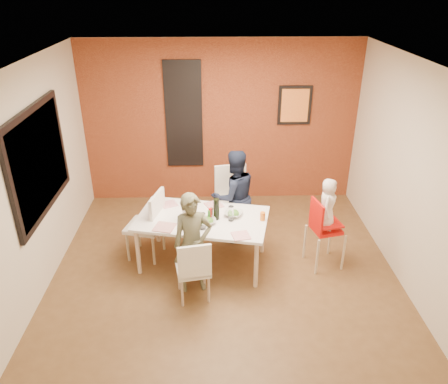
{
  "coord_description": "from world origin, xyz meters",
  "views": [
    {
      "loc": [
        -0.14,
        -4.7,
        3.54
      ],
      "look_at": [
        0.0,
        0.3,
        1.05
      ],
      "focal_mm": 35.0,
      "sensor_mm": 36.0,
      "label": 1
    }
  ],
  "objects_px": {
    "toddler": "(327,204)",
    "wine_bottle": "(216,209)",
    "high_chair": "(323,227)",
    "child_near": "(193,244)",
    "chair_far": "(232,196)",
    "chair_left": "(150,222)",
    "child_far": "(234,196)",
    "dining_table": "(202,222)",
    "paper_towel_roll": "(187,210)",
    "chair_near": "(194,268)"
  },
  "relations": [
    {
      "from": "high_chair",
      "to": "paper_towel_roll",
      "type": "relative_size",
      "value": 3.37
    },
    {
      "from": "chair_far",
      "to": "toddler",
      "type": "distance_m",
      "value": 1.54
    },
    {
      "from": "chair_near",
      "to": "paper_towel_roll",
      "type": "xyz_separation_m",
      "value": [
        -0.1,
        0.72,
        0.38
      ]
    },
    {
      "from": "high_chair",
      "to": "child_near",
      "type": "height_order",
      "value": "child_near"
    },
    {
      "from": "chair_near",
      "to": "chair_left",
      "type": "bearing_deg",
      "value": -67.35
    },
    {
      "from": "high_chair",
      "to": "wine_bottle",
      "type": "relative_size",
      "value": 3.37
    },
    {
      "from": "chair_far",
      "to": "chair_left",
      "type": "distance_m",
      "value": 1.33
    },
    {
      "from": "chair_far",
      "to": "paper_towel_roll",
      "type": "height_order",
      "value": "chair_far"
    },
    {
      "from": "chair_near",
      "to": "child_near",
      "type": "relative_size",
      "value": 0.64
    },
    {
      "from": "dining_table",
      "to": "chair_left",
      "type": "xyz_separation_m",
      "value": [
        -0.71,
        0.17,
        -0.09
      ]
    },
    {
      "from": "dining_table",
      "to": "child_near",
      "type": "distance_m",
      "value": 0.55
    },
    {
      "from": "chair_near",
      "to": "paper_towel_roll",
      "type": "height_order",
      "value": "paper_towel_roll"
    },
    {
      "from": "paper_towel_roll",
      "to": "chair_near",
      "type": "bearing_deg",
      "value": -82.32
    },
    {
      "from": "chair_near",
      "to": "toddler",
      "type": "xyz_separation_m",
      "value": [
        1.7,
        0.7,
        0.45
      ]
    },
    {
      "from": "child_near",
      "to": "chair_left",
      "type": "bearing_deg",
      "value": 119.27
    },
    {
      "from": "high_chair",
      "to": "chair_left",
      "type": "bearing_deg",
      "value": 69.95
    },
    {
      "from": "child_far",
      "to": "wine_bottle",
      "type": "relative_size",
      "value": 4.83
    },
    {
      "from": "high_chair",
      "to": "toddler",
      "type": "relative_size",
      "value": 1.41
    },
    {
      "from": "chair_left",
      "to": "high_chair",
      "type": "bearing_deg",
      "value": 98.79
    },
    {
      "from": "dining_table",
      "to": "child_far",
      "type": "distance_m",
      "value": 0.76
    },
    {
      "from": "chair_left",
      "to": "paper_towel_roll",
      "type": "bearing_deg",
      "value": 81.74
    },
    {
      "from": "chair_near",
      "to": "high_chair",
      "type": "xyz_separation_m",
      "value": [
        1.67,
        0.68,
        0.12
      ]
    },
    {
      "from": "chair_near",
      "to": "wine_bottle",
      "type": "xyz_separation_m",
      "value": [
        0.28,
        0.73,
        0.38
      ]
    },
    {
      "from": "dining_table",
      "to": "wine_bottle",
      "type": "bearing_deg",
      "value": -13.38
    },
    {
      "from": "chair_far",
      "to": "wine_bottle",
      "type": "xyz_separation_m",
      "value": [
        -0.24,
        -0.9,
        0.27
      ]
    },
    {
      "from": "child_far",
      "to": "high_chair",
      "type": "bearing_deg",
      "value": 128.46
    },
    {
      "from": "chair_near",
      "to": "chair_far",
      "type": "bearing_deg",
      "value": -118.39
    },
    {
      "from": "chair_left",
      "to": "paper_towel_roll",
      "type": "relative_size",
      "value": 3.41
    },
    {
      "from": "wine_bottle",
      "to": "dining_table",
      "type": "bearing_deg",
      "value": 166.62
    },
    {
      "from": "child_far",
      "to": "paper_towel_roll",
      "type": "relative_size",
      "value": 4.84
    },
    {
      "from": "child_far",
      "to": "paper_towel_roll",
      "type": "bearing_deg",
      "value": 26.18
    },
    {
      "from": "high_chair",
      "to": "child_near",
      "type": "bearing_deg",
      "value": 91.31
    },
    {
      "from": "child_far",
      "to": "paper_towel_roll",
      "type": "distance_m",
      "value": 0.93
    },
    {
      "from": "chair_left",
      "to": "toddler",
      "type": "xyz_separation_m",
      "value": [
        2.32,
        -0.25,
        0.37
      ]
    },
    {
      "from": "wine_bottle",
      "to": "toddler",
      "type": "bearing_deg",
      "value": -1.33
    },
    {
      "from": "chair_far",
      "to": "paper_towel_roll",
      "type": "bearing_deg",
      "value": -134.78
    },
    {
      "from": "dining_table",
      "to": "child_far",
      "type": "bearing_deg",
      "value": 53.47
    },
    {
      "from": "chair_far",
      "to": "wine_bottle",
      "type": "distance_m",
      "value": 0.97
    },
    {
      "from": "toddler",
      "to": "paper_towel_roll",
      "type": "relative_size",
      "value": 2.39
    },
    {
      "from": "chair_left",
      "to": "child_far",
      "type": "xyz_separation_m",
      "value": [
        1.16,
        0.44,
        0.15
      ]
    },
    {
      "from": "toddler",
      "to": "dining_table",
      "type": "bearing_deg",
      "value": 107.46
    },
    {
      "from": "chair_near",
      "to": "child_far",
      "type": "height_order",
      "value": "child_far"
    },
    {
      "from": "chair_far",
      "to": "child_near",
      "type": "relative_size",
      "value": 0.79
    },
    {
      "from": "toddler",
      "to": "child_far",
      "type": "bearing_deg",
      "value": 79.71
    },
    {
      "from": "high_chair",
      "to": "child_far",
      "type": "distance_m",
      "value": 1.34
    },
    {
      "from": "child_far",
      "to": "chair_far",
      "type": "bearing_deg",
      "value": -106.17
    },
    {
      "from": "dining_table",
      "to": "chair_left",
      "type": "relative_size",
      "value": 1.87
    },
    {
      "from": "toddler",
      "to": "wine_bottle",
      "type": "height_order",
      "value": "toddler"
    },
    {
      "from": "chair_left",
      "to": "child_far",
      "type": "distance_m",
      "value": 1.25
    },
    {
      "from": "high_chair",
      "to": "child_far",
      "type": "xyz_separation_m",
      "value": [
        -1.14,
        0.69,
        0.11
      ]
    }
  ]
}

